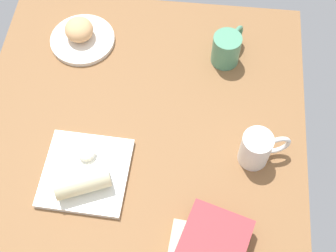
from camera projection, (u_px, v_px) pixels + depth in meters
The scene contains 8 objects.
dining_table at pixel (136, 156), 126.73cm from camera, with size 110.00×90.00×4.00cm, color brown.
round_plate at pixel (83, 40), 143.13cm from camera, with size 19.39×19.39×1.40cm, color silver.
scone_pastry at pixel (79, 30), 140.31cm from camera, with size 8.93×8.42×5.99cm, color tan.
square_plate at pixel (86, 173), 121.20cm from camera, with size 21.58×21.58×1.60cm, color white.
sauce_cup at pixel (87, 152), 121.93cm from camera, with size 4.61×4.61×2.12cm.
breakfast_wrap at pixel (82, 180), 115.68cm from camera, with size 6.69×6.69×13.65cm, color beige.
coffee_mug at pixel (227, 48), 136.05cm from camera, with size 12.49×8.98×9.80cm.
second_mug at pixel (257, 148), 119.64cm from camera, with size 7.82×13.02×10.38cm.
Camera 1 is at (-54.87, -14.14, 115.96)cm, focal length 50.60 mm.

